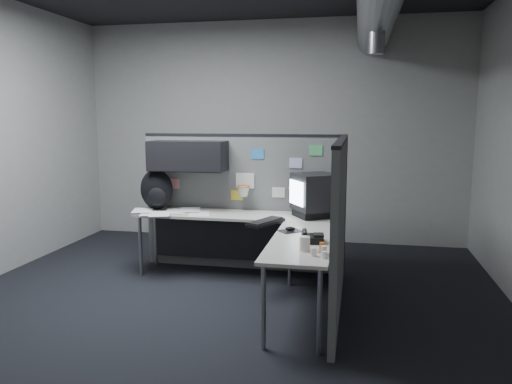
% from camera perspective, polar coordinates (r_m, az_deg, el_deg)
% --- Properties ---
extents(room, '(5.62, 5.62, 3.22)m').
position_cam_1_polar(room, '(4.52, 2.75, 11.94)').
color(room, black).
rests_on(room, ground).
extents(partition_back, '(2.44, 0.42, 1.63)m').
position_cam_1_polar(partition_back, '(5.94, -3.23, 0.53)').
color(partition_back, '#5C5E5C').
rests_on(partition_back, ground).
extents(partition_right, '(0.07, 2.23, 1.63)m').
position_cam_1_polar(partition_right, '(4.78, 9.50, -3.75)').
color(partition_right, '#5C5E5C').
rests_on(partition_right, ground).
extents(desk, '(2.31, 2.11, 0.73)m').
position_cam_1_polar(desk, '(5.41, -0.52, -4.40)').
color(desk, beige).
rests_on(desk, ground).
extents(monitor, '(0.58, 0.58, 0.48)m').
position_cam_1_polar(monitor, '(5.54, 6.71, -0.31)').
color(monitor, black).
rests_on(monitor, desk).
extents(keyboard, '(0.36, 0.51, 0.04)m').
position_cam_1_polar(keyboard, '(5.18, 1.08, -3.45)').
color(keyboard, black).
rests_on(keyboard, desk).
extents(mouse, '(0.27, 0.27, 0.05)m').
position_cam_1_polar(mouse, '(4.87, 3.95, -4.32)').
color(mouse, black).
rests_on(mouse, desk).
extents(phone, '(0.22, 0.24, 0.10)m').
position_cam_1_polar(phone, '(4.48, 6.39, -5.22)').
color(phone, black).
rests_on(phone, desk).
extents(bottles, '(0.14, 0.20, 0.09)m').
position_cam_1_polar(bottles, '(4.07, 7.44, -6.67)').
color(bottles, silver).
rests_on(bottles, desk).
extents(cup, '(0.11, 0.11, 0.12)m').
position_cam_1_polar(cup, '(4.18, 5.60, -5.90)').
color(cup, beige).
rests_on(cup, desk).
extents(papers, '(0.99, 0.71, 0.02)m').
position_cam_1_polar(papers, '(5.85, -9.81, -2.26)').
color(papers, white).
rests_on(papers, desk).
extents(backpack, '(0.41, 0.37, 0.48)m').
position_cam_1_polar(backpack, '(6.05, -11.29, 0.22)').
color(backpack, black).
rests_on(backpack, desk).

